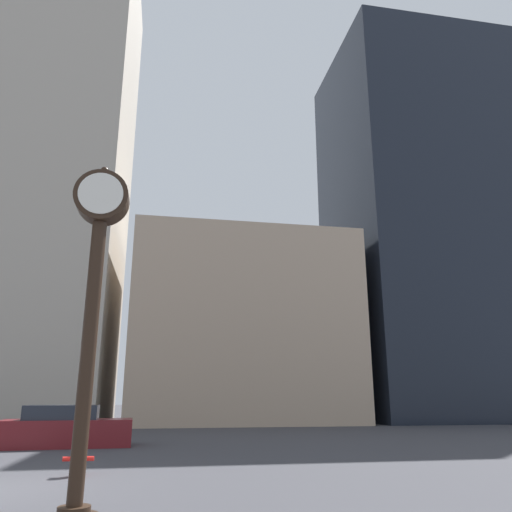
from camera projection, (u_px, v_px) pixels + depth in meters
name	position (u px, v px, depth m)	size (l,w,h in m)	color
building_tall_tower	(52.00, 167.00, 35.33)	(10.10, 12.00, 34.64)	#ADA393
building_storefront_row	(239.00, 332.00, 34.60)	(14.20, 12.00, 11.96)	tan
building_glass_modern	(420.00, 225.00, 39.50)	(12.77, 12.00, 29.49)	black
street_clock	(94.00, 288.00, 7.43)	(0.82, 0.65, 5.16)	black
car_maroon	(66.00, 429.00, 16.82)	(4.32, 1.97, 1.35)	maroon
fire_hydrant_near	(79.00, 456.00, 10.67)	(0.64, 0.28, 0.81)	red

